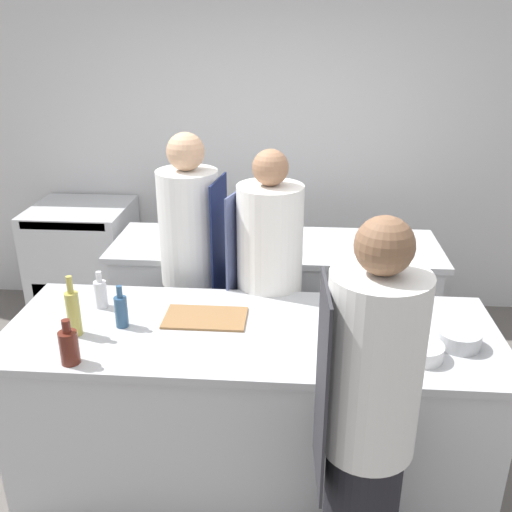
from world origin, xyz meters
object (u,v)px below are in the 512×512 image
object	(u,v)px
bottle_cooking_oil	(101,293)
bowl_mixing_large	(459,339)
bowl_prep_small	(421,351)
chef_at_pass_far	(269,291)
bottle_wine	(121,310)
oven_range	(85,262)
chef_at_stove	(192,270)
bottle_olive_oil	(69,346)
bottle_vinegar	(73,312)
chef_at_prep_near	(367,430)

from	to	relation	value
bottle_cooking_oil	bowl_mixing_large	bearing A→B (deg)	-8.24
bowl_prep_small	bottle_cooking_oil	bearing A→B (deg)	166.84
chef_at_pass_far	bottle_wine	bearing A→B (deg)	144.46
bottle_wine	oven_range	bearing A→B (deg)	116.59
chef_at_stove	bottle_olive_oil	size ratio (longest dim) A/B	7.96
bottle_cooking_oil	bottle_vinegar	bearing A→B (deg)	-96.50
chef_at_stove	bottle_cooking_oil	distance (m)	0.69
bottle_olive_oil	bottle_vinegar	distance (m)	0.26
chef_at_prep_near	bottle_vinegar	xyz separation A→B (m)	(-1.35, 0.57, 0.15)
bottle_wine	bowl_prep_small	world-z (taller)	bottle_wine
bottle_wine	bowl_mixing_large	world-z (taller)	bottle_wine
chef_at_prep_near	bottle_wine	bearing A→B (deg)	56.69
bowl_mixing_large	oven_range	bearing A→B (deg)	144.22
bottle_cooking_oil	bowl_prep_small	world-z (taller)	bottle_cooking_oil
bottle_olive_oil	chef_at_stove	bearing A→B (deg)	72.80
chef_at_prep_near	chef_at_stove	bearing A→B (deg)	30.10
bottle_wine	bowl_prep_small	distance (m)	1.45
chef_at_pass_far	bottle_vinegar	distance (m)	1.13
bottle_wine	bottle_cooking_oil	xyz separation A→B (m)	(-0.17, 0.20, -0.01)
bottle_olive_oil	bowl_mixing_large	distance (m)	1.79
bowl_mixing_large	bottle_olive_oil	bearing A→B (deg)	-171.09
bottle_vinegar	bottle_wine	xyz separation A→B (m)	(0.20, 0.10, -0.04)
bottle_cooking_oil	bottle_wine	bearing A→B (deg)	-48.92
bowl_mixing_large	chef_at_prep_near	bearing A→B (deg)	-128.86
oven_range	bottle_vinegar	bearing A→B (deg)	-70.02
bottle_olive_oil	bowl_mixing_large	size ratio (longest dim) A/B	1.07
chef_at_stove	bowl_prep_small	distance (m)	1.55
chef_at_prep_near	bowl_mixing_large	distance (m)	0.78
bowl_mixing_large	chef_at_stove	bearing A→B (deg)	149.70
bottle_olive_oil	bottle_vinegar	xyz separation A→B (m)	(-0.07, 0.25, 0.04)
bottle_vinegar	bottle_wine	world-z (taller)	bottle_vinegar
chef_at_stove	bottle_wine	xyz separation A→B (m)	(-0.21, -0.77, 0.11)
bottle_vinegar	chef_at_stove	bearing A→B (deg)	64.38
bottle_wine	bowl_mixing_large	xyz separation A→B (m)	(1.63, -0.07, -0.05)
chef_at_prep_near	bottle_cooking_oil	size ratio (longest dim) A/B	8.37
bottle_olive_oil	bottle_wine	world-z (taller)	bottle_wine
oven_range	bottle_vinegar	distance (m)	2.03
chef_at_stove	bottle_wine	size ratio (longest dim) A/B	7.75
chef_at_stove	bottle_cooking_oil	xyz separation A→B (m)	(-0.38, -0.57, 0.11)
chef_at_prep_near	bowl_prep_small	size ratio (longest dim) A/B	8.45
chef_at_pass_far	bottle_wine	xyz separation A→B (m)	(-0.70, -0.56, 0.14)
bottle_olive_oil	oven_range	bearing A→B (deg)	109.50
chef_at_pass_far	bottle_olive_oil	bearing A→B (deg)	153.11
bottle_cooking_oil	oven_range	bearing A→B (deg)	114.40
oven_range	chef_at_stove	world-z (taller)	chef_at_stove
chef_at_pass_far	bottle_olive_oil	size ratio (longest dim) A/B	7.75
chef_at_stove	bottle_olive_oil	world-z (taller)	chef_at_stove
chef_at_prep_near	chef_at_stove	size ratio (longest dim) A/B	1.00
chef_at_pass_far	bottle_vinegar	world-z (taller)	chef_at_pass_far
chef_at_pass_far	bottle_cooking_oil	size ratio (longest dim) A/B	8.15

